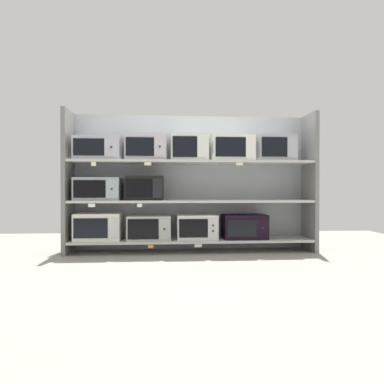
# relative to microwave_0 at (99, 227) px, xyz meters

# --- Properties ---
(ground) EXTENTS (6.99, 6.00, 0.02)m
(ground) POSITION_rel_microwave_0_xyz_m (1.16, -1.00, -0.33)
(ground) COLOR gray
(back_panel) EXTENTS (3.19, 0.04, 1.75)m
(back_panel) POSITION_rel_microwave_0_xyz_m (1.16, 0.25, 0.55)
(back_panel) COLOR #9EA3A8
(back_panel) RESTS_ON ground
(upright_left) EXTENTS (0.05, 0.46, 1.75)m
(upright_left) POSITION_rel_microwave_0_xyz_m (-0.37, 0.00, 0.55)
(upright_left) COLOR slate
(upright_left) RESTS_ON ground
(upright_right) EXTENTS (0.05, 0.46, 1.75)m
(upright_right) POSITION_rel_microwave_0_xyz_m (2.69, 0.00, 0.55)
(upright_right) COLOR slate
(upright_right) RESTS_ON ground
(shelf_0) EXTENTS (2.99, 0.46, 0.03)m
(shelf_0) POSITION_rel_microwave_0_xyz_m (1.16, 0.00, -0.18)
(shelf_0) COLOR beige
(shelf_0) RESTS_ON ground
(microwave_0) EXTENTS (0.56, 0.39, 0.33)m
(microwave_0) POSITION_rel_microwave_0_xyz_m (0.00, 0.00, 0.00)
(microwave_0) COLOR white
(microwave_0) RESTS_ON shelf_0
(microwave_1) EXTENTS (0.53, 0.42, 0.30)m
(microwave_1) POSITION_rel_microwave_0_xyz_m (0.62, -0.00, -0.01)
(microwave_1) COLOR #A3A7A1
(microwave_1) RESTS_ON shelf_0
(microwave_2) EXTENTS (0.50, 0.35, 0.30)m
(microwave_2) POSITION_rel_microwave_0_xyz_m (1.22, -0.00, -0.01)
(microwave_2) COLOR silver
(microwave_2) RESTS_ON shelf_0
(microwave_3) EXTENTS (0.54, 0.39, 0.30)m
(microwave_3) POSITION_rel_microwave_0_xyz_m (1.83, 0.00, -0.01)
(microwave_3) COLOR black
(microwave_3) RESTS_ON shelf_0
(price_tag_0) EXTENTS (0.07, 0.00, 0.04)m
(price_tag_0) POSITION_rel_microwave_0_xyz_m (0.65, -0.23, -0.22)
(price_tag_0) COLOR orange
(price_tag_1) EXTENTS (0.09, 0.00, 0.03)m
(price_tag_1) POSITION_rel_microwave_0_xyz_m (1.22, -0.23, -0.22)
(price_tag_1) COLOR white
(shelf_1) EXTENTS (2.99, 0.46, 0.03)m
(shelf_1) POSITION_rel_microwave_0_xyz_m (1.16, 0.00, 0.31)
(shelf_1) COLOR beige
(microwave_4) EXTENTS (0.55, 0.40, 0.28)m
(microwave_4) POSITION_rel_microwave_0_xyz_m (-0.00, -0.00, 0.47)
(microwave_4) COLOR #98A5AC
(microwave_4) RESTS_ON shelf_1
(microwave_5) EXTENTS (0.46, 0.38, 0.30)m
(microwave_5) POSITION_rel_microwave_0_xyz_m (0.57, -0.00, 0.47)
(microwave_5) COLOR black
(microwave_5) RESTS_ON shelf_1
(price_tag_2) EXTENTS (0.08, 0.00, 0.04)m
(price_tag_2) POSITION_rel_microwave_0_xyz_m (-0.04, -0.23, 0.27)
(price_tag_2) COLOR white
(price_tag_3) EXTENTS (0.06, 0.00, 0.04)m
(price_tag_3) POSITION_rel_microwave_0_xyz_m (0.52, -0.23, 0.27)
(price_tag_3) COLOR white
(shelf_2) EXTENTS (2.99, 0.46, 0.03)m
(shelf_2) POSITION_rel_microwave_0_xyz_m (1.16, 0.00, 0.80)
(shelf_2) COLOR beige
(microwave_6) EXTENTS (0.56, 0.40, 0.28)m
(microwave_6) POSITION_rel_microwave_0_xyz_m (0.00, 0.00, 0.96)
(microwave_6) COLOR #B2B1C1
(microwave_6) RESTS_ON shelf_2
(microwave_7) EXTENTS (0.50, 0.36, 0.31)m
(microwave_7) POSITION_rel_microwave_0_xyz_m (0.59, -0.00, 0.97)
(microwave_7) COLOR #B9B4BD
(microwave_7) RESTS_ON shelf_2
(microwave_8) EXTENTS (0.46, 0.40, 0.31)m
(microwave_8) POSITION_rel_microwave_0_xyz_m (1.12, -0.00, 0.97)
(microwave_8) COLOR silver
(microwave_8) RESTS_ON shelf_2
(microwave_9) EXTENTS (0.52, 0.41, 0.31)m
(microwave_9) POSITION_rel_microwave_0_xyz_m (1.67, -0.00, 0.98)
(microwave_9) COLOR white
(microwave_9) RESTS_ON shelf_2
(microwave_10) EXTENTS (0.48, 0.38, 0.33)m
(microwave_10) POSITION_rel_microwave_0_xyz_m (2.22, -0.00, 0.98)
(microwave_10) COLOR #A5A6AF
(microwave_10) RESTS_ON shelf_2
(price_tag_4) EXTENTS (0.06, 0.00, 0.05)m
(price_tag_4) POSITION_rel_microwave_0_xyz_m (-0.01, -0.23, 0.76)
(price_tag_4) COLOR beige
(price_tag_5) EXTENTS (0.08, 0.00, 0.04)m
(price_tag_5) POSITION_rel_microwave_0_xyz_m (0.62, -0.23, 0.76)
(price_tag_5) COLOR beige
(price_tag_6) EXTENTS (0.09, 0.00, 0.03)m
(price_tag_6) POSITION_rel_microwave_0_xyz_m (1.72, -0.23, 0.77)
(price_tag_6) COLOR beige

